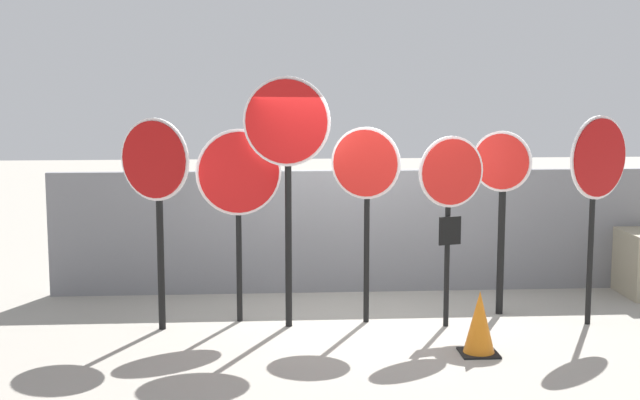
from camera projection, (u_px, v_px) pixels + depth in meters
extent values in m
plane|color=gray|center=(368.00, 322.00, 9.91)|extent=(40.00, 40.00, 0.00)
cube|color=slate|center=(354.00, 231.00, 11.26)|extent=(7.61, 0.12, 1.55)
cylinder|color=black|center=(160.00, 237.00, 9.50)|extent=(0.07, 0.07, 2.02)
cylinder|color=white|center=(155.00, 160.00, 9.34)|extent=(0.76, 0.47, 0.88)
cylinder|color=#AD0F0F|center=(154.00, 160.00, 9.32)|extent=(0.71, 0.44, 0.82)
cylinder|color=black|center=(239.00, 231.00, 9.82)|extent=(0.06, 0.06, 2.04)
cylinder|color=white|center=(239.00, 172.00, 9.68)|extent=(0.93, 0.21, 0.95)
cylinder|color=red|center=(239.00, 172.00, 9.66)|extent=(0.87, 0.20, 0.89)
cylinder|color=black|center=(288.00, 214.00, 9.59)|extent=(0.07, 0.07, 2.48)
cylinder|color=white|center=(287.00, 121.00, 9.39)|extent=(0.92, 0.28, 0.95)
cylinder|color=red|center=(286.00, 122.00, 9.37)|extent=(0.87, 0.26, 0.89)
cylinder|color=black|center=(367.00, 236.00, 9.79)|extent=(0.06, 0.06, 1.95)
cylinder|color=white|center=(366.00, 163.00, 9.63)|extent=(0.72, 0.35, 0.79)
cylinder|color=red|center=(365.00, 163.00, 9.61)|extent=(0.67, 0.32, 0.73)
cylinder|color=black|center=(447.00, 235.00, 9.62)|extent=(0.06, 0.06, 2.04)
cylinder|color=white|center=(451.00, 172.00, 9.48)|extent=(0.74, 0.24, 0.76)
cylinder|color=red|center=(452.00, 172.00, 9.46)|extent=(0.68, 0.23, 0.70)
cube|color=black|center=(450.00, 231.00, 9.56)|extent=(0.25, 0.10, 0.31)
cylinder|color=black|center=(501.00, 228.00, 10.13)|extent=(0.08, 0.08, 2.01)
cylinder|color=white|center=(502.00, 161.00, 9.97)|extent=(0.60, 0.37, 0.68)
cylinder|color=red|center=(501.00, 162.00, 9.95)|extent=(0.55, 0.34, 0.62)
cylinder|color=black|center=(591.00, 228.00, 9.69)|extent=(0.06, 0.06, 2.16)
cylinder|color=white|center=(599.00, 158.00, 9.54)|extent=(0.79, 0.49, 0.90)
cylinder|color=#AD0F0F|center=(600.00, 158.00, 9.53)|extent=(0.73, 0.46, 0.84)
cube|color=black|center=(479.00, 353.00, 8.77)|extent=(0.37, 0.37, 0.02)
cone|color=orange|center=(479.00, 322.00, 8.73)|extent=(0.31, 0.31, 0.62)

